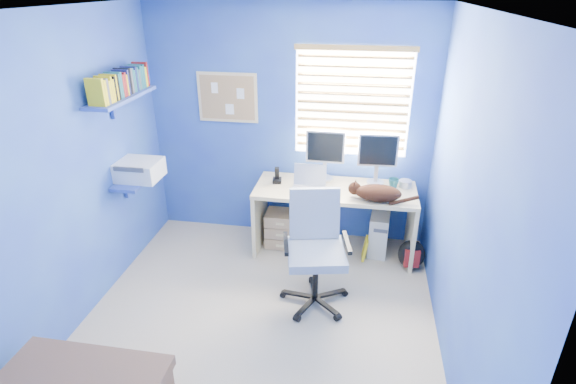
% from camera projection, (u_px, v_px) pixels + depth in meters
% --- Properties ---
extents(floor, '(3.00, 3.20, 0.00)m').
position_uv_depth(floor, '(258.00, 322.00, 3.86)').
color(floor, '#BAAD8E').
rests_on(floor, ground).
extents(ceiling, '(3.00, 3.20, 0.00)m').
position_uv_depth(ceiling, '(247.00, 9.00, 2.79)').
color(ceiling, white).
rests_on(ceiling, wall_back).
extents(wall_back, '(3.00, 0.01, 2.50)m').
position_uv_depth(wall_back, '(289.00, 128.00, 4.75)').
color(wall_back, '#263BAD').
rests_on(wall_back, ground).
extents(wall_front, '(3.00, 0.01, 2.50)m').
position_uv_depth(wall_front, '(165.00, 349.00, 1.89)').
color(wall_front, '#263BAD').
rests_on(wall_front, ground).
extents(wall_left, '(0.01, 3.20, 2.50)m').
position_uv_depth(wall_left, '(69.00, 177.00, 3.55)').
color(wall_left, '#263BAD').
rests_on(wall_left, ground).
extents(wall_right, '(0.01, 3.20, 2.50)m').
position_uv_depth(wall_right, '(465.00, 206.00, 3.10)').
color(wall_right, '#263BAD').
rests_on(wall_right, ground).
extents(desk, '(1.64, 0.65, 0.74)m').
position_uv_depth(desk, '(334.00, 220.00, 4.74)').
color(desk, '#D8BD89').
rests_on(desk, floor).
extents(laptop, '(0.33, 0.26, 0.22)m').
position_uv_depth(laptop, '(308.00, 180.00, 4.49)').
color(laptop, silver).
rests_on(laptop, desk).
extents(monitor_left, '(0.40, 0.13, 0.54)m').
position_uv_depth(monitor_left, '(325.00, 155.00, 4.68)').
color(monitor_left, silver).
rests_on(monitor_left, desk).
extents(monitor_right, '(0.41, 0.14, 0.54)m').
position_uv_depth(monitor_right, '(377.00, 159.00, 4.58)').
color(monitor_right, silver).
rests_on(monitor_right, desk).
extents(phone, '(0.10, 0.12, 0.17)m').
position_uv_depth(phone, '(277.00, 175.00, 4.68)').
color(phone, black).
rests_on(phone, desk).
extents(mug, '(0.10, 0.09, 0.10)m').
position_uv_depth(mug, '(393.00, 183.00, 4.57)').
color(mug, '#1B5F62').
rests_on(mug, desk).
extents(cd_spindle, '(0.13, 0.13, 0.07)m').
position_uv_depth(cd_spindle, '(405.00, 184.00, 4.60)').
color(cd_spindle, silver).
rests_on(cd_spindle, desk).
extents(cat, '(0.48, 0.31, 0.16)m').
position_uv_depth(cat, '(378.00, 193.00, 4.29)').
color(cat, black).
rests_on(cat, desk).
extents(tower_pc, '(0.23, 0.46, 0.45)m').
position_uv_depth(tower_pc, '(379.00, 231.00, 4.81)').
color(tower_pc, beige).
rests_on(tower_pc, floor).
extents(drawer_boxes, '(0.35, 0.28, 0.41)m').
position_uv_depth(drawer_boxes, '(282.00, 229.00, 4.91)').
color(drawer_boxes, tan).
rests_on(drawer_boxes, floor).
extents(yellow_book, '(0.03, 0.17, 0.24)m').
position_uv_depth(yellow_book, '(365.00, 248.00, 4.70)').
color(yellow_book, yellow).
rests_on(yellow_book, floor).
extents(backpack, '(0.29, 0.23, 0.31)m').
position_uv_depth(backpack, '(411.00, 254.00, 4.53)').
color(backpack, black).
rests_on(backpack, floor).
extents(office_chair, '(0.71, 0.71, 1.03)m').
position_uv_depth(office_chair, '(315.00, 264.00, 3.98)').
color(office_chair, black).
rests_on(office_chair, floor).
extents(window_blinds, '(1.15, 0.05, 1.10)m').
position_uv_depth(window_blinds, '(352.00, 103.00, 4.50)').
color(window_blinds, white).
rests_on(window_blinds, ground).
extents(corkboard, '(0.64, 0.02, 0.52)m').
position_uv_depth(corkboard, '(228.00, 98.00, 4.70)').
color(corkboard, '#D8BD89').
rests_on(corkboard, ground).
extents(wall_shelves, '(0.42, 0.90, 1.05)m').
position_uv_depth(wall_shelves, '(128.00, 128.00, 4.12)').
color(wall_shelves, '#314AA8').
rests_on(wall_shelves, ground).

